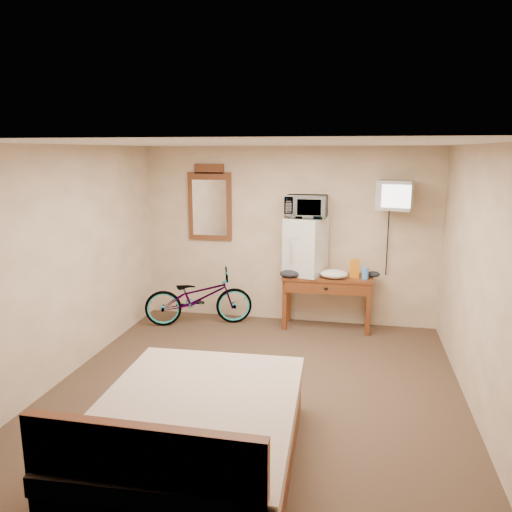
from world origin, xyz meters
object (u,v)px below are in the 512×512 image
desk (327,286)px  mini_fridge (305,246)px  bicycle (199,297)px  crt_television (395,195)px  blue_cup (365,273)px  bed (193,436)px  microwave (306,206)px  wall_mirror (210,204)px

desk → mini_fridge: (-0.31, 0.06, 0.53)m
bicycle → crt_television: bearing=-105.1°
desk → crt_television: (0.84, 0.02, 1.25)m
mini_fridge → bicycle: 1.67m
blue_cup → bed: size_ratio=0.07×
microwave → blue_cup: microwave is taller
desk → microwave: (-0.31, 0.07, 1.08)m
crt_television → wall_mirror: (-2.57, 0.25, -0.19)m
microwave → bicycle: (-1.48, -0.23, -1.30)m
microwave → bicycle: 1.98m
desk → microwave: bearing=168.2°
microwave → crt_television: bearing=-1.0°
desk → crt_television: bearing=1.3°
blue_cup → bicycle: (-2.29, -0.15, -0.43)m
bed → crt_television: bearing=64.3°
desk → mini_fridge: bearing=168.3°
crt_television → desk: bearing=-178.7°
mini_fridge → blue_cup: bearing=-6.0°
wall_mirror → bed: bearing=-75.6°
wall_mirror → bed: 4.01m
microwave → mini_fridge: bearing=-122.4°
desk → bicycle: bearing=-174.6°
crt_television → bicycle: bearing=-175.9°
desk → blue_cup: bearing=-2.3°
mini_fridge → crt_television: size_ratio=1.32×
bed → wall_mirror: bearing=104.4°
wall_mirror → bicycle: (-0.06, -0.44, -1.29)m
microwave → crt_television: 1.16m
crt_television → bed: crt_television is taller
blue_cup → wall_mirror: size_ratio=0.14×
bed → microwave: bearing=82.0°
crt_television → bicycle: size_ratio=0.40×
blue_cup → crt_television: crt_television is taller
blue_cup → bicycle: 2.34m
wall_mirror → bicycle: 1.36m
crt_television → blue_cup: bearing=-173.2°
wall_mirror → bed: wall_mirror is taller
microwave → crt_television: (1.15, -0.05, 0.18)m
bicycle → bed: (0.99, -3.21, -0.10)m
wall_mirror → microwave: bearing=-8.2°
crt_television → bicycle: (-2.63, -0.19, -1.47)m
desk → bed: bearing=-103.3°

